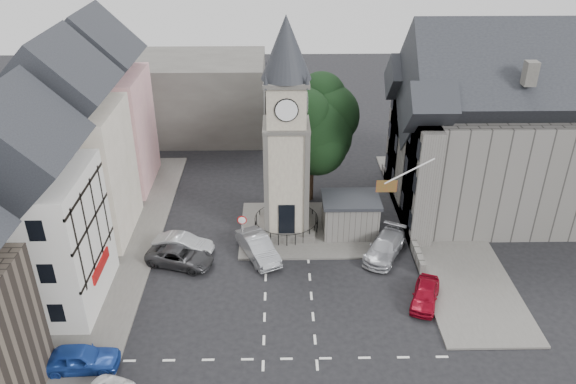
{
  "coord_description": "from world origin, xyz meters",
  "views": [
    {
      "loc": [
        -0.51,
        -28.69,
        23.35
      ],
      "look_at": [
        0.07,
        5.0,
        4.98
      ],
      "focal_mm": 35.0,
      "sensor_mm": 36.0,
      "label": 1
    }
  ],
  "objects_px": {
    "stone_shelter": "(350,216)",
    "car_east_red": "(425,294)",
    "car_west_blue": "(80,358)",
    "pedestrian": "(421,226)",
    "clock_tower": "(286,133)"
  },
  "relations": [
    {
      "from": "car_east_red",
      "to": "clock_tower",
      "type": "bearing_deg",
      "value": 155.74
    },
    {
      "from": "clock_tower",
      "to": "stone_shelter",
      "type": "bearing_deg",
      "value": -5.84
    },
    {
      "from": "stone_shelter",
      "to": "car_east_red",
      "type": "height_order",
      "value": "stone_shelter"
    },
    {
      "from": "car_west_blue",
      "to": "pedestrian",
      "type": "xyz_separation_m",
      "value": [
        21.58,
        12.91,
        0.21
      ]
    },
    {
      "from": "pedestrian",
      "to": "car_east_red",
      "type": "bearing_deg",
      "value": 68.21
    },
    {
      "from": "car_west_blue",
      "to": "pedestrian",
      "type": "bearing_deg",
      "value": -61.8
    },
    {
      "from": "clock_tower",
      "to": "car_west_blue",
      "type": "bearing_deg",
      "value": -129.42
    },
    {
      "from": "stone_shelter",
      "to": "car_west_blue",
      "type": "height_order",
      "value": "stone_shelter"
    },
    {
      "from": "stone_shelter",
      "to": "pedestrian",
      "type": "xyz_separation_m",
      "value": [
        5.28,
        -0.59,
        -0.61
      ]
    },
    {
      "from": "car_west_blue",
      "to": "car_east_red",
      "type": "bearing_deg",
      "value": -78.16
    },
    {
      "from": "clock_tower",
      "to": "car_east_red",
      "type": "distance_m",
      "value": 14.42
    },
    {
      "from": "car_east_red",
      "to": "pedestrian",
      "type": "height_order",
      "value": "pedestrian"
    },
    {
      "from": "stone_shelter",
      "to": "pedestrian",
      "type": "relative_size",
      "value": 2.28
    },
    {
      "from": "clock_tower",
      "to": "pedestrian",
      "type": "xyz_separation_m",
      "value": [
        10.08,
        -1.09,
        -7.18
      ]
    },
    {
      "from": "car_west_blue",
      "to": "car_east_red",
      "type": "distance_m",
      "value": 20.85
    }
  ]
}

